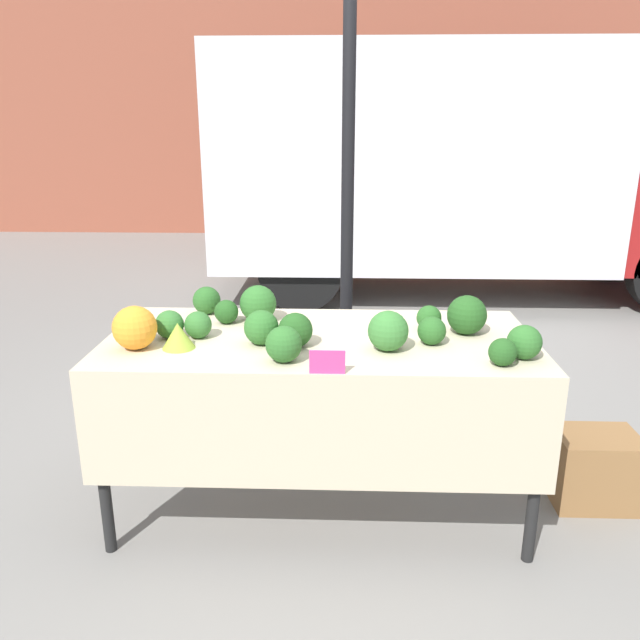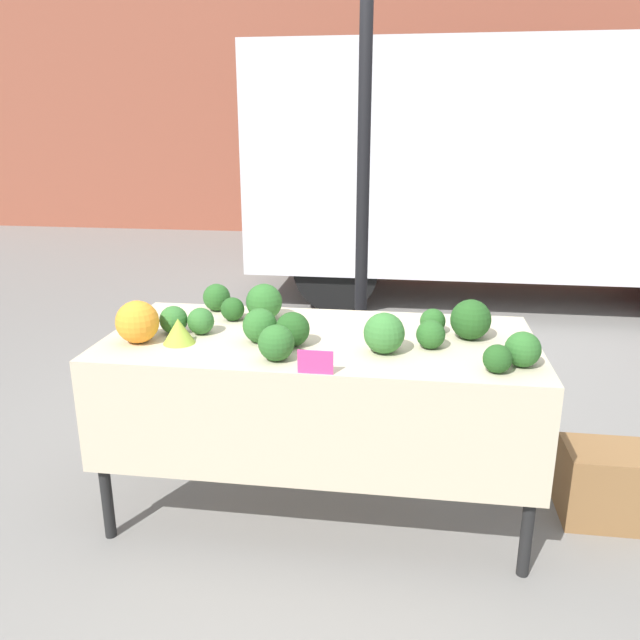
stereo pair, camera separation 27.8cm
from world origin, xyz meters
TOP-DOWN VIEW (x-y plane):
  - ground_plane at (0.00, 0.00)m, footprint 40.00×40.00m
  - building_facade at (0.00, 8.32)m, footprint 16.00×0.60m
  - tent_pole at (0.12, 0.80)m, footprint 0.07×0.07m
  - parked_truck at (1.28, 4.11)m, footprint 5.33×1.84m
  - market_table at (0.00, -0.07)m, footprint 1.92×0.89m
  - orange_cauliflower at (-0.78, -0.18)m, footprint 0.19×0.19m
  - romanesco_head at (-0.60, -0.17)m, footprint 0.14×0.14m
  - broccoli_head_0 at (0.49, -0.08)m, footprint 0.12×0.12m
  - broccoli_head_1 at (-0.58, 0.34)m, footprint 0.14×0.14m
  - broccoli_head_2 at (-0.54, -0.03)m, footprint 0.12×0.12m
  - broccoli_head_3 at (0.73, -0.32)m, footprint 0.11×0.11m
  - broccoli_head_4 at (0.50, 0.12)m, footprint 0.12×0.12m
  - broccoli_head_5 at (-0.31, 0.23)m, footprint 0.18×0.18m
  - broccoli_head_6 at (0.66, 0.07)m, footprint 0.18×0.18m
  - broccoli_head_7 at (0.29, -0.16)m, footprint 0.17×0.17m
  - broccoli_head_8 at (-0.25, -0.10)m, footprint 0.15×0.15m
  - broccoli_head_9 at (-0.13, -0.31)m, footprint 0.15×0.15m
  - broccoli_head_10 at (-0.67, -0.04)m, footprint 0.13×0.13m
  - broccoli_head_11 at (-0.10, -0.13)m, footprint 0.15×0.15m
  - broccoli_head_12 at (-0.46, 0.19)m, footprint 0.12×0.12m
  - broccoli_head_13 at (0.84, -0.24)m, footprint 0.14×0.14m
  - price_sign at (0.04, -0.43)m, footprint 0.14×0.01m
  - produce_crate at (1.33, 0.07)m, footprint 0.39×0.30m

SIDE VIEW (x-z plane):
  - ground_plane at x=0.00m, z-range 0.00..0.00m
  - produce_crate at x=1.33m, z-range 0.00..0.36m
  - market_table at x=0.00m, z-range 0.33..1.19m
  - price_sign at x=0.04m, z-range 0.86..0.96m
  - broccoli_head_3 at x=0.73m, z-range 0.86..0.97m
  - romanesco_head at x=-0.60m, z-range 0.86..0.98m
  - broccoli_head_12 at x=-0.46m, z-range 0.86..0.98m
  - broccoli_head_4 at x=0.50m, z-range 0.86..0.98m
  - broccoli_head_2 at x=-0.54m, z-range 0.86..0.99m
  - broccoli_head_0 at x=0.49m, z-range 0.86..0.99m
  - broccoli_head_10 at x=-0.67m, z-range 0.86..0.99m
  - broccoli_head_1 at x=-0.58m, z-range 0.86..1.00m
  - broccoli_head_13 at x=0.84m, z-range 0.86..1.00m
  - broccoli_head_9 at x=-0.13m, z-range 0.86..1.01m
  - broccoli_head_11 at x=-0.10m, z-range 0.86..1.01m
  - broccoli_head_8 at x=-0.25m, z-range 0.86..1.01m
  - broccoli_head_7 at x=0.29m, z-range 0.86..1.04m
  - broccoli_head_5 at x=-0.31m, z-range 0.86..1.04m
  - broccoli_head_6 at x=0.66m, z-range 0.86..1.04m
  - orange_cauliflower at x=-0.78m, z-range 0.86..1.05m
  - tent_pole at x=0.12m, z-range 0.00..2.68m
  - parked_truck at x=1.28m, z-range 0.10..2.62m
  - building_facade at x=0.00m, z-range 0.00..6.00m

